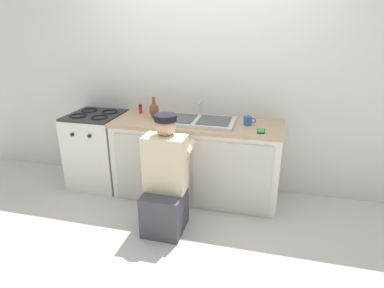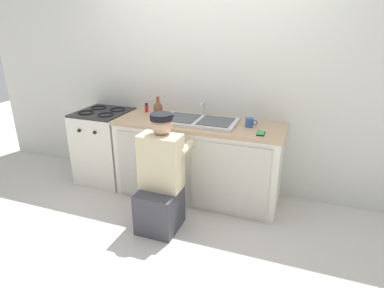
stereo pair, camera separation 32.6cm
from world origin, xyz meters
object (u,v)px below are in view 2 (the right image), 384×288
Objects in this scene: spice_bottle_red at (147,108)px; sink_double_basin at (199,121)px; coffee_mug at (250,122)px; stove_range at (106,146)px; plumber_person at (161,183)px; vase_decorative at (158,109)px; cell_phone at (261,133)px.

sink_double_basin is at bearing -14.57° from spice_bottle_red.
sink_double_basin is at bearing -177.06° from coffee_mug.
plumber_person is at bearing -32.56° from stove_range.
vase_decorative is (0.71, 0.05, 0.51)m from stove_range.
sink_double_basin is at bearing 79.17° from plumber_person.
spice_bottle_red is (-1.39, 0.33, 0.04)m from cell_phone.
spice_bottle_red reaches higher than stove_range.
stove_range is at bearing -159.15° from spice_bottle_red.
spice_bottle_red is at bearing 166.44° from cell_phone.
spice_bottle_red is (0.49, 0.19, 0.47)m from stove_range.
sink_double_basin is 0.50m from vase_decorative.
spice_bottle_red is (-0.22, 0.14, -0.04)m from vase_decorative.
plumber_person is at bearing -63.78° from vase_decorative.
spice_bottle_red is at bearing 20.85° from stove_range.
vase_decorative reaches higher than sink_double_basin.
stove_range is at bearing -179.90° from sink_double_basin.
coffee_mug is 0.55× the size of vase_decorative.
sink_double_basin is 0.69m from cell_phone.
cell_phone is (1.88, -0.15, 0.43)m from stove_range.
sink_double_basin is at bearing -5.70° from vase_decorative.
coffee_mug is 1.20× the size of spice_bottle_red.
sink_double_basin reaches higher than stove_range.
coffee_mug is (1.73, 0.03, 0.47)m from stove_range.
spice_bottle_red is (-0.58, 0.87, 0.45)m from plumber_person.
coffee_mug is at bearing 0.98° from stove_range.
vase_decorative is at bearing 116.22° from plumber_person.
plumber_person is 10.52× the size of spice_bottle_red.
vase_decorative is (-0.36, 0.73, 0.49)m from plumber_person.
vase_decorative is at bearing 178.78° from coffee_mug.
sink_double_basin is at bearing 167.51° from cell_phone.
plumber_person is at bearing -100.83° from sink_double_basin.
sink_double_basin is 7.62× the size of spice_bottle_red.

